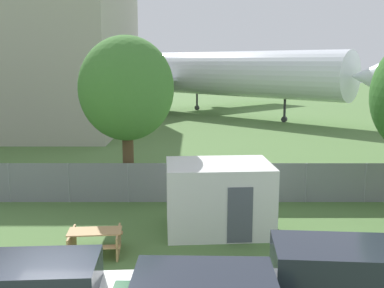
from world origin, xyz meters
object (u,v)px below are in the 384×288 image
Objects in this scene: picnic_bench_open_grass at (96,239)px; tree_behind_benches at (128,89)px; airplane at (191,73)px; car_grey_van_centre at (345,287)px; portable_cabin at (220,197)px.

tree_behind_benches is (0.28, 5.71, 4.36)m from picnic_bench_open_grass.
airplane reaches higher than tree_behind_benches.
picnic_bench_open_grass is (-2.84, -39.65, -4.14)m from airplane.
airplane reaches higher than car_grey_van_centre.
portable_cabin is (1.16, -37.64, -3.38)m from airplane.
picnic_bench_open_grass is 0.25× the size of tree_behind_benches.
airplane reaches higher than picnic_bench_open_grass.
airplane is at bearing 85.69° from tree_behind_benches.
airplane is 10.23× the size of portable_cabin.
picnic_bench_open_grass is at bearing -157.09° from portable_cabin.
tree_behind_benches is at bearing 126.69° from car_grey_van_centre.
car_grey_van_centre is (2.45, -6.08, -0.21)m from portable_cabin.
portable_cabin is 0.84× the size of car_grey_van_centre.
tree_behind_benches reaches higher than picnic_bench_open_grass.
airplane is 5.53× the size of tree_behind_benches.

